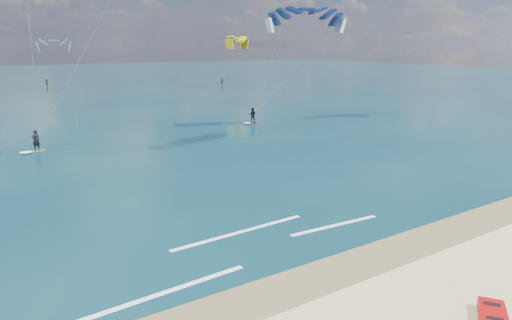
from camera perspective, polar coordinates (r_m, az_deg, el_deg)
The scene contains 6 objects.
ground at distance 50.37m, azimuth -22.18°, elevation 3.49°, with size 320.00×320.00×0.00m, color tan.
wet_sand_strip at distance 17.16m, azimuth 4.15°, elevation -15.48°, with size 320.00×2.40×0.01m, color brown.
sea at distance 113.48m, azimuth -28.67°, elevation 8.26°, with size 320.00×200.00×0.04m, color #092A32.
kitesurfer_main at distance 37.01m, azimuth -24.07°, elevation 12.80°, with size 9.53×9.44×16.29m.
kitesurfer_far at distance 48.96m, azimuth 3.01°, elevation 12.46°, with size 10.21×7.70×13.54m.
shoreline_foam at distance 20.00m, azimuth -0.86°, elevation -10.76°, with size 14.77×3.64×0.01m.
Camera 1 is at (-9.10, -8.80, 8.51)m, focal length 32.00 mm.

